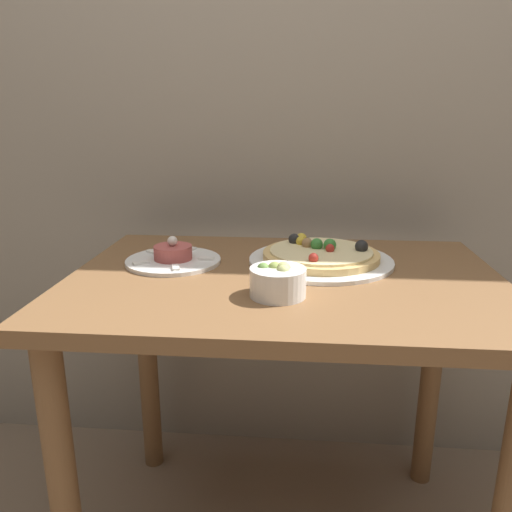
% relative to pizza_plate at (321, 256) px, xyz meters
% --- Properties ---
extents(back_wall, '(8.00, 0.05, 2.60)m').
position_rel_pizza_plate_xyz_m(back_wall, '(-0.09, 0.37, 0.51)').
color(back_wall, gray).
rests_on(back_wall, ground_plane).
extents(dining_table, '(1.00, 0.70, 0.78)m').
position_rel_pizza_plate_xyz_m(dining_table, '(-0.09, -0.11, -0.15)').
color(dining_table, brown).
rests_on(dining_table, ground_plane).
extents(pizza_plate, '(0.36, 0.36, 0.06)m').
position_rel_pizza_plate_xyz_m(pizza_plate, '(0.00, 0.00, 0.00)').
color(pizza_plate, white).
rests_on(pizza_plate, dining_table).
extents(tartare_plate, '(0.24, 0.24, 0.07)m').
position_rel_pizza_plate_xyz_m(tartare_plate, '(-0.37, -0.04, -0.00)').
color(tartare_plate, white).
rests_on(tartare_plate, dining_table).
extents(small_bowl, '(0.12, 0.12, 0.07)m').
position_rel_pizza_plate_xyz_m(small_bowl, '(-0.10, -0.25, 0.02)').
color(small_bowl, white).
rests_on(small_bowl, dining_table).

